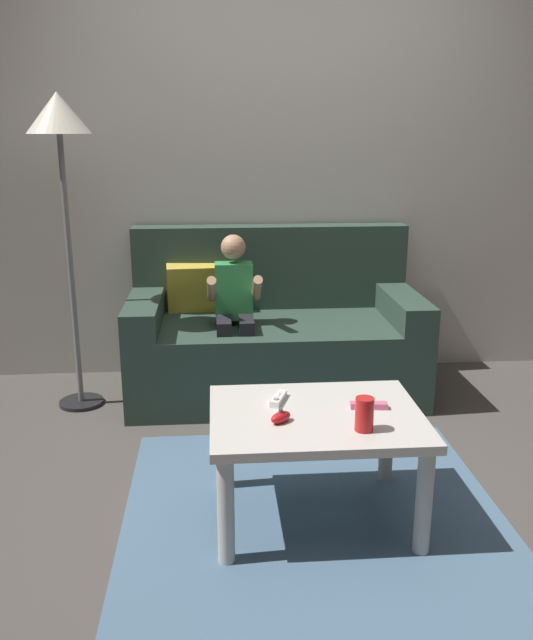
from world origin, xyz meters
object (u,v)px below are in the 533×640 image
object	(u,v)px
couch	(273,337)
floor_lamp	(60,139)
game_remote_pink_near_edge	(369,405)
game_remote_white_far_corner	(278,398)
coffee_table	(316,431)
soda_can	(364,414)
nunchuk_red	(281,417)
person_seated_on_couch	(235,309)

from	to	relation	value
couch	floor_lamp	distance (m)	1.55
game_remote_pink_near_edge	floor_lamp	distance (m)	2.03
game_remote_pink_near_edge	game_remote_white_far_corner	world-z (taller)	same
coffee_table	soda_can	bearing A→B (deg)	-48.30
couch	nunchuk_red	size ratio (longest dim) A/B	16.63
game_remote_pink_near_edge	soda_can	size ratio (longest dim) A/B	1.17
soda_can	nunchuk_red	bearing A→B (deg)	162.77
game_remote_white_far_corner	coffee_table	bearing A→B (deg)	-42.46
couch	nunchuk_red	xyz separation A→B (m)	(-0.10, -1.42, 0.14)
couch	soda_can	size ratio (longest dim) A/B	13.27
couch	game_remote_pink_near_edge	world-z (taller)	couch
coffee_table	nunchuk_red	distance (m)	0.18
coffee_table	game_remote_pink_near_edge	bearing A→B (deg)	7.04
couch	person_seated_on_couch	world-z (taller)	person_seated_on_couch
person_seated_on_couch	coffee_table	bearing A→B (deg)	-77.13
couch	person_seated_on_couch	distance (m)	0.36
floor_lamp	soda_can	bearing A→B (deg)	-47.30
person_seated_on_couch	coffee_table	size ratio (longest dim) A/B	1.17
game_remote_white_far_corner	floor_lamp	bearing A→B (deg)	132.26
person_seated_on_couch	nunchuk_red	distance (m)	1.25
nunchuk_red	game_remote_white_far_corner	world-z (taller)	nunchuk_red
game_remote_pink_near_edge	soda_can	xyz separation A→B (m)	(-0.06, -0.19, 0.05)
person_seated_on_couch	nunchuk_red	bearing A→B (deg)	-84.22
person_seated_on_couch	game_remote_white_far_corner	xyz separation A→B (m)	(0.14, -1.05, -0.09)
couch	floor_lamp	world-z (taller)	floor_lamp
couch	coffee_table	xyz separation A→B (m)	(0.04, -1.35, 0.05)
game_remote_pink_near_edge	nunchuk_red	size ratio (longest dim) A/B	1.47
game_remote_pink_near_edge	game_remote_white_far_corner	bearing A→B (deg)	164.29
nunchuk_red	soda_can	bearing A→B (deg)	-17.23
game_remote_pink_near_edge	soda_can	bearing A→B (deg)	-107.87
game_remote_pink_near_edge	couch	bearing A→B (deg)	100.64
floor_lamp	person_seated_on_couch	bearing A→B (deg)	-2.79
soda_can	floor_lamp	size ratio (longest dim) A/B	0.07
coffee_table	floor_lamp	xyz separation A→B (m)	(-1.12, 1.21, 1.06)
nunchuk_red	soda_can	size ratio (longest dim) A/B	0.80
coffee_table	game_remote_white_far_corner	size ratio (longest dim) A/B	5.52
coffee_table	floor_lamp	bearing A→B (deg)	132.83
nunchuk_red	person_seated_on_couch	bearing A→B (deg)	95.78
game_remote_pink_near_edge	coffee_table	bearing A→B (deg)	-172.96
couch	person_seated_on_couch	xyz separation A→B (m)	(-0.22, -0.18, 0.22)
couch	person_seated_on_couch	bearing A→B (deg)	-140.66
game_remote_pink_near_edge	person_seated_on_couch	bearing A→B (deg)	112.42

